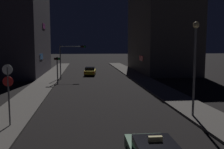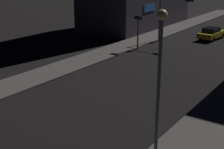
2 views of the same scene
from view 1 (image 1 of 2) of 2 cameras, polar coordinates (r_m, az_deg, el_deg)
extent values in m
cube|color=#5B5651|center=(38.00, -14.37, -1.39)|extent=(3.15, 69.44, 0.17)
cube|color=#5B5651|center=(38.67, 6.80, -1.10)|extent=(3.15, 69.44, 0.17)
cube|color=#3D3842|center=(48.35, -19.78, 11.01)|extent=(8.00, 18.57, 18.57)
cube|color=#337FE5|center=(43.80, -15.43, 3.88)|extent=(0.08, 2.80, 0.90)
cube|color=#D859B2|center=(47.55, -14.92, 10.36)|extent=(0.08, 2.80, 0.90)
cube|color=#514C47|center=(51.28, 10.63, 9.58)|extent=(9.08, 20.02, 16.04)
cube|color=red|center=(46.21, 6.52, 3.63)|extent=(0.08, 2.80, 0.90)
cube|color=black|center=(10.61, 9.71, -15.88)|extent=(1.62, 2.01, 0.50)
cube|color=#F4E08C|center=(10.57, 9.60, -13.93)|extent=(0.56, 0.19, 0.20)
cube|color=yellow|center=(44.68, -4.90, 0.64)|extent=(2.21, 4.55, 0.60)
cube|color=black|center=(44.43, -4.92, 1.32)|extent=(1.77, 2.12, 0.50)
cube|color=red|center=(42.53, -6.11, 0.46)|extent=(0.24, 0.08, 0.16)
cube|color=red|center=(42.42, -4.09, 0.47)|extent=(0.24, 0.08, 0.16)
cylinder|color=black|center=(46.13, -5.77, 0.44)|extent=(0.28, 0.66, 0.64)
cylinder|color=black|center=(46.02, -3.79, 0.44)|extent=(0.28, 0.66, 0.64)
cylinder|color=black|center=(43.43, -6.07, 0.05)|extent=(0.28, 0.66, 0.64)
cylinder|color=black|center=(43.31, -3.96, 0.06)|extent=(0.28, 0.66, 0.64)
cylinder|color=slate|center=(39.74, -11.42, 2.69)|extent=(0.16, 0.16, 5.24)
cylinder|color=slate|center=(39.54, -8.98, 6.16)|extent=(3.48, 0.10, 0.10)
cube|color=black|center=(39.51, -6.44, 6.20)|extent=(0.80, 0.28, 0.32)
sphere|color=#3F0C0C|center=(39.33, -6.80, 6.19)|extent=(0.20, 0.20, 0.20)
sphere|color=#3F2D0C|center=(39.33, -6.44, 6.20)|extent=(0.20, 0.20, 0.20)
sphere|color=#19E54C|center=(39.33, -6.08, 6.20)|extent=(0.20, 0.20, 0.20)
cylinder|color=slate|center=(34.96, -12.07, 0.87)|extent=(0.16, 0.16, 3.66)
cube|color=black|center=(34.85, -12.13, 3.46)|extent=(0.80, 0.28, 0.32)
sphere|color=#3F0C0C|center=(34.70, -12.57, 3.44)|extent=(0.20, 0.20, 0.20)
sphere|color=#3F2D0C|center=(34.67, -12.16, 3.44)|extent=(0.20, 0.20, 0.20)
sphere|color=#19E54C|center=(34.65, -11.75, 3.45)|extent=(0.20, 0.20, 0.20)
cylinder|color=slate|center=(17.25, -22.01, -4.58)|extent=(0.10, 0.10, 3.68)
cylinder|color=white|center=(17.00, -22.27, 1.01)|extent=(0.63, 0.03, 0.63)
cylinder|color=red|center=(17.08, -22.16, -1.45)|extent=(0.64, 0.03, 0.64)
cylinder|color=slate|center=(19.02, 17.85, 0.41)|extent=(0.16, 0.16, 6.20)
sphere|color=#F4D88C|center=(18.97, 18.21, 10.45)|extent=(0.45, 0.45, 0.45)
camera|label=2|loc=(15.04, 64.13, 15.40)|focal=52.69mm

